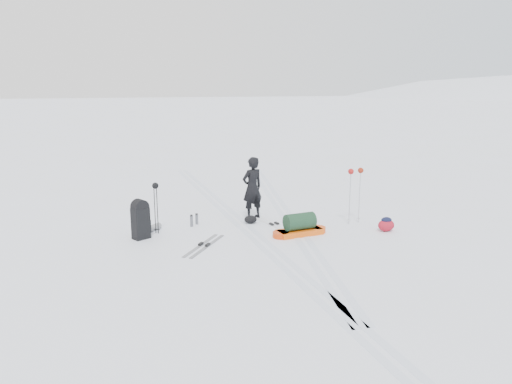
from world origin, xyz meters
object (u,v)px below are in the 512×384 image
at_px(pulk_sled, 300,227).
at_px(expedition_rucksack, 142,220).
at_px(ski_poles_black, 155,192).
at_px(skier, 252,188).

relative_size(pulk_sled, expedition_rucksack, 1.47).
xyz_separation_m(pulk_sled, ski_poles_black, (-3.24, 0.99, 0.81)).
bearing_deg(pulk_sled, skier, 103.26).
height_order(skier, pulk_sled, skier).
bearing_deg(skier, ski_poles_black, -4.78).
distance_m(pulk_sled, ski_poles_black, 3.49).
relative_size(skier, expedition_rucksack, 1.69).
bearing_deg(skier, expedition_rucksack, -1.68).
bearing_deg(expedition_rucksack, pulk_sled, -41.10).
xyz_separation_m(skier, expedition_rucksack, (-2.88, -0.98, -0.39)).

